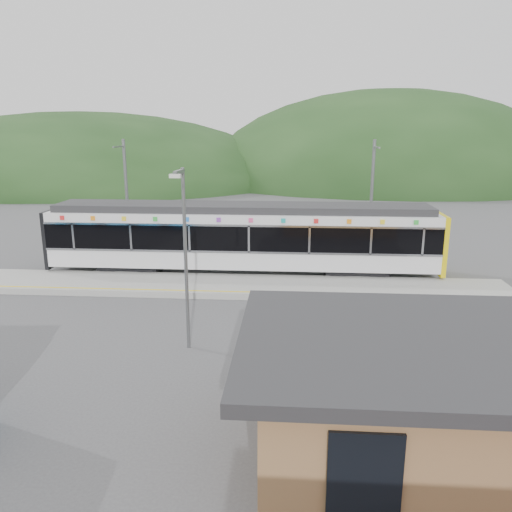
{
  "coord_description": "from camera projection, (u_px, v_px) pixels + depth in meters",
  "views": [
    {
      "loc": [
        2.56,
        -19.63,
        7.54
      ],
      "look_at": [
        1.07,
        1.0,
        2.26
      ],
      "focal_mm": 35.0,
      "sensor_mm": 36.0,
      "label": 1
    }
  ],
  "objects": [
    {
      "name": "platform",
      "position": [
        238.0,
        286.0,
        24.17
      ],
      "size": [
        26.0,
        3.2,
        0.3
      ],
      "primitive_type": "cube",
      "color": "#9E9E99",
      "rests_on": "ground"
    },
    {
      "name": "lamp_post",
      "position": [
        184.0,
        245.0,
        16.7
      ],
      "size": [
        0.35,
        1.1,
        6.33
      ],
      "rotation": [
        0.0,
        0.0,
        -0.03
      ],
      "color": "slate",
      "rests_on": "ground"
    },
    {
      "name": "yellow_line",
      "position": [
        234.0,
        292.0,
        22.87
      ],
      "size": [
        26.0,
        0.1,
        0.01
      ],
      "primitive_type": "cube",
      "color": "yellow",
      "rests_on": "platform"
    },
    {
      "name": "catenary_mast_west",
      "position": [
        127.0,
        198.0,
        28.88
      ],
      "size": [
        0.18,
        1.8,
        7.0
      ],
      "color": "slate",
      "rests_on": "ground"
    },
    {
      "name": "train",
      "position": [
        242.0,
        236.0,
        26.3
      ],
      "size": [
        20.44,
        3.01,
        3.74
      ],
      "color": "black",
      "rests_on": "ground"
    },
    {
      "name": "station_shelter",
      "position": [
        437.0,
        396.0,
        11.51
      ],
      "size": [
        9.2,
        6.2,
        3.0
      ],
      "color": "#986C42",
      "rests_on": "ground"
    },
    {
      "name": "ground",
      "position": [
        229.0,
        313.0,
        21.02
      ],
      "size": [
        120.0,
        120.0,
        0.0
      ],
      "primitive_type": "plane",
      "color": "#4C4C4F",
      "rests_on": "ground"
    },
    {
      "name": "catenary_mast_east",
      "position": [
        371.0,
        201.0,
        27.9
      ],
      "size": [
        0.18,
        1.8,
        7.0
      ],
      "color": "slate",
      "rests_on": "ground"
    },
    {
      "name": "hills",
      "position": [
        361.0,
        280.0,
        25.69
      ],
      "size": [
        146.0,
        149.0,
        26.0
      ],
      "color": "#1E3D19",
      "rests_on": "ground"
    }
  ]
}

